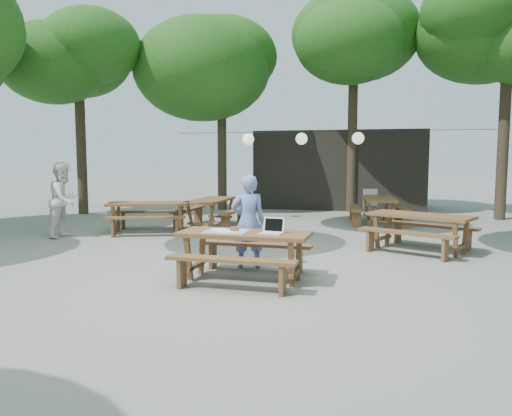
{
  "coord_description": "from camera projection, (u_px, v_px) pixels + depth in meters",
  "views": [
    {
      "loc": [
        2.37,
        -8.32,
        1.91
      ],
      "look_at": [
        0.2,
        -0.4,
        1.05
      ],
      "focal_mm": 35.0,
      "sensor_mm": 36.0,
      "label": 1
    }
  ],
  "objects": [
    {
      "name": "ground",
      "position": [
        251.0,
        264.0,
        8.8
      ],
      "size": [
        80.0,
        80.0,
        0.0
      ],
      "primitive_type": "plane",
      "color": "slate",
      "rests_on": "ground"
    },
    {
      "name": "pavilion",
      "position": [
        341.0,
        169.0,
        18.59
      ],
      "size": [
        6.0,
        3.0,
        2.8
      ],
      "primitive_type": "cube",
      "color": "black",
      "rests_on": "ground"
    },
    {
      "name": "main_picnic_table",
      "position": [
        244.0,
        255.0,
        7.65
      ],
      "size": [
        2.0,
        1.58,
        0.75
      ],
      "color": "brown",
      "rests_on": "ground"
    },
    {
      "name": "picnic_table_nw",
      "position": [
        149.0,
        217.0,
        12.45
      ],
      "size": [
        2.32,
        2.13,
        0.75
      ],
      "rotation": [
        0.0,
        0.0,
        0.35
      ],
      "color": "brown",
      "rests_on": "ground"
    },
    {
      "name": "picnic_table_ne",
      "position": [
        420.0,
        232.0,
        10.0
      ],
      "size": [
        2.39,
        2.23,
        0.75
      ],
      "rotation": [
        0.0,
        0.0,
        -0.44
      ],
      "color": "brown",
      "rests_on": "ground"
    },
    {
      "name": "picnic_table_far_w",
      "position": [
        211.0,
        212.0,
        13.46
      ],
      "size": [
        1.62,
        2.02,
        0.75
      ],
      "rotation": [
        0.0,
        0.0,
        1.59
      ],
      "color": "brown",
      "rests_on": "ground"
    },
    {
      "name": "picnic_table_far_e",
      "position": [
        379.0,
        211.0,
        13.92
      ],
      "size": [
        1.8,
        2.08,
        0.75
      ],
      "rotation": [
        0.0,
        0.0,
        1.69
      ],
      "color": "brown",
      "rests_on": "ground"
    },
    {
      "name": "woman",
      "position": [
        248.0,
        222.0,
        8.48
      ],
      "size": [
        0.68,
        0.57,
        1.59
      ],
      "primitive_type": "imported",
      "rotation": [
        0.0,
        0.0,
        3.51
      ],
      "color": "#7082CD",
      "rests_on": "ground"
    },
    {
      "name": "second_person",
      "position": [
        64.0,
        200.0,
        11.67
      ],
      "size": [
        0.7,
        0.88,
        1.76
      ],
      "primitive_type": "imported",
      "rotation": [
        0.0,
        0.0,
        1.61
      ],
      "color": "white",
      "rests_on": "ground"
    },
    {
      "name": "plastic_chair",
      "position": [
        372.0,
        211.0,
        15.11
      ],
      "size": [
        0.56,
        0.56,
        0.9
      ],
      "rotation": [
        0.0,
        0.0,
        0.34
      ],
      "color": "silver",
      "rests_on": "ground"
    },
    {
      "name": "laptop",
      "position": [
        272.0,
        229.0,
        7.47
      ],
      "size": [
        0.36,
        0.3,
        0.24
      ],
      "rotation": [
        0.0,
        0.0,
        -0.12
      ],
      "color": "white",
      "rests_on": "main_picnic_table"
    },
    {
      "name": "tabletop_clutter",
      "position": [
        228.0,
        231.0,
        7.69
      ],
      "size": [
        0.67,
        0.57,
        0.08
      ],
      "color": "#3569B5",
      "rests_on": "main_picnic_table"
    },
    {
      "name": "paper_lanterns",
      "position": [
        302.0,
        139.0,
        14.35
      ],
      "size": [
        9.0,
        0.34,
        0.38
      ],
      "color": "black",
      "rests_on": "ground"
    }
  ]
}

